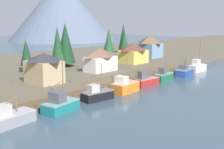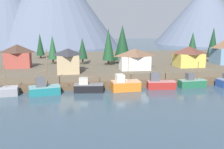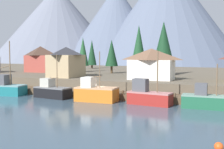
% 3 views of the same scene
% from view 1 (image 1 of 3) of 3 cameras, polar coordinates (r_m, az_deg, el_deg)
% --- Properties ---
extents(ground_plane, '(400.00, 400.00, 1.00)m').
position_cam_1_polar(ground_plane, '(77.36, -10.36, -1.24)').
color(ground_plane, '#384C5B').
extents(dock, '(80.00, 4.00, 1.60)m').
position_cam_1_polar(dock, '(64.20, -0.39, -2.57)').
color(dock, brown).
rests_on(dock, ground_plane).
extents(shoreline_bank, '(400.00, 56.00, 2.50)m').
position_cam_1_polar(shoreline_bank, '(86.68, -15.30, 1.00)').
color(shoreline_bank, brown).
rests_on(shoreline_bank, ground_plane).
extents(mountain_far_ridge, '(77.67, 77.67, 45.36)m').
position_cam_1_polar(mountain_far_ridge, '(225.23, -9.75, 12.33)').
color(mountain_far_ridge, slate).
rests_on(mountain_far_ridge, ground_plane).
extents(fishing_boat_grey, '(6.50, 3.46, 6.39)m').
position_cam_1_polar(fishing_boat_grey, '(45.47, -18.89, -7.85)').
color(fishing_boat_grey, gray).
rests_on(fishing_boat_grey, ground_plane).
extents(fishing_boat_teal, '(6.67, 4.08, 9.43)m').
position_cam_1_polar(fishing_boat_teal, '(49.72, -10.01, -5.75)').
color(fishing_boat_teal, '#196B70').
rests_on(fishing_boat_teal, ground_plane).
extents(fishing_boat_black, '(6.52, 3.24, 7.11)m').
position_cam_1_polar(fishing_boat_black, '(56.07, -2.90, -3.87)').
color(fishing_boat_black, black).
rests_on(fishing_boat_black, ground_plane).
extents(fishing_boat_orange, '(6.42, 3.44, 7.59)m').
position_cam_1_polar(fishing_boat_orange, '(61.81, 2.49, -2.32)').
color(fishing_boat_orange, '#CC6B1E').
rests_on(fishing_boat_orange, ground_plane).
extents(fishing_boat_red, '(6.47, 2.94, 7.62)m').
position_cam_1_polar(fishing_boat_red, '(68.46, 6.64, -1.17)').
color(fishing_boat_red, maroon).
rests_on(fishing_boat_red, ground_plane).
extents(fishing_boat_green, '(6.35, 2.49, 5.98)m').
position_cam_1_polar(fishing_boat_green, '(75.01, 9.96, -0.31)').
color(fishing_boat_green, '#1E5B3D').
rests_on(fishing_boat_green, ground_plane).
extents(fishing_boat_blue, '(6.48, 3.73, 6.80)m').
position_cam_1_polar(fishing_boat_blue, '(82.69, 13.77, 0.53)').
color(fishing_boat_blue, navy).
rests_on(fishing_boat_blue, ground_plane).
extents(fishing_boat_white, '(6.41, 3.05, 9.49)m').
position_cam_1_polar(fishing_boat_white, '(90.47, 16.14, 1.36)').
color(fishing_boat_white, silver).
rests_on(fishing_boat_white, ground_plane).
extents(house_yellow, '(7.75, 6.40, 5.81)m').
position_cam_1_polar(house_yellow, '(87.18, 4.12, 4.20)').
color(house_yellow, gold).
rests_on(house_yellow, shoreline_bank).
extents(house_blue, '(7.15, 6.97, 7.56)m').
position_cam_1_polar(house_blue, '(100.33, 7.28, 5.48)').
color(house_blue, '#6689A8').
rests_on(house_blue, shoreline_bank).
extents(house_tan, '(5.58, 7.14, 6.06)m').
position_cam_1_polar(house_tan, '(60.72, -13.04, 1.29)').
color(house_tan, tan).
rests_on(house_tan, shoreline_bank).
extents(house_white, '(8.25, 4.69, 5.66)m').
position_cam_1_polar(house_white, '(72.90, -2.24, 2.91)').
color(house_white, silver).
rests_on(house_white, shoreline_bank).
extents(conifer_near_right, '(3.78, 3.78, 11.10)m').
position_cam_1_polar(conifer_near_right, '(113.63, 2.20, 7.24)').
color(conifer_near_right, '#4C3823').
rests_on(conifer_near_right, shoreline_bank).
extents(conifer_mid_left, '(3.01, 3.01, 8.00)m').
position_cam_1_polar(conifer_mid_left, '(73.71, -16.28, 4.10)').
color(conifer_mid_left, '#4C3823').
rests_on(conifer_mid_left, shoreline_bank).
extents(conifer_mid_right, '(3.75, 3.75, 9.56)m').
position_cam_1_polar(conifer_mid_right, '(95.04, 2.40, 6.25)').
color(conifer_mid_right, '#4C3823').
rests_on(conifer_mid_right, shoreline_bank).
extents(conifer_back_right, '(3.58, 3.58, 10.93)m').
position_cam_1_polar(conifer_back_right, '(75.91, -10.47, 5.55)').
color(conifer_back_right, '#4C3823').
rests_on(conifer_back_right, shoreline_bank).
extents(conifer_centre, '(4.05, 4.05, 9.24)m').
position_cam_1_polar(conifer_centre, '(107.86, -0.62, 6.59)').
color(conifer_centre, '#4C3823').
rests_on(conifer_centre, shoreline_bank).
extents(conifer_far_left, '(5.26, 5.26, 11.79)m').
position_cam_1_polar(conifer_far_left, '(81.05, -9.00, 6.05)').
color(conifer_far_left, '#4C3823').
rests_on(conifer_far_left, shoreline_bank).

